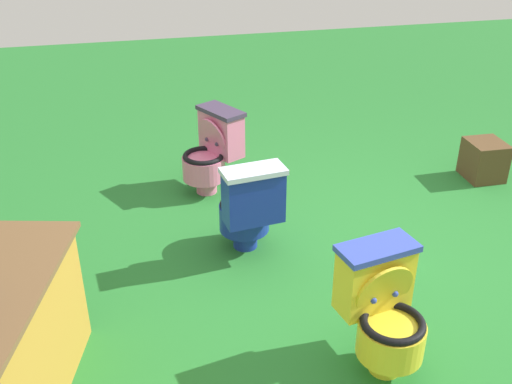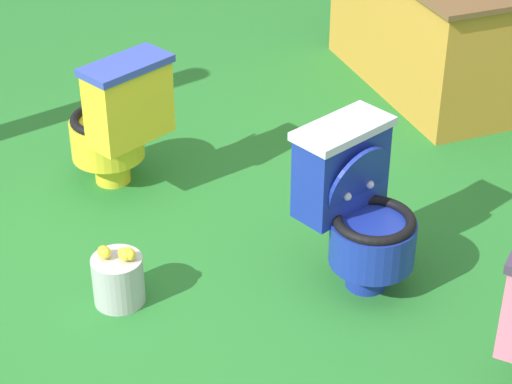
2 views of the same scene
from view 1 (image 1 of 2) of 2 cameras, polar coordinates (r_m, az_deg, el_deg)
name	(u,v)px [view 1 (image 1 of 2)]	position (r m, az deg, el deg)	size (l,w,h in m)	color
ground	(363,265)	(4.37, 10.22, -6.91)	(14.00, 14.00, 0.00)	#26752D
toilet_yellow	(383,309)	(3.40, 12.03, -10.89)	(0.56, 0.49, 0.73)	yellow
toilet_pink	(212,151)	(5.16, -4.22, 3.96)	(0.59, 0.62, 0.73)	pink
toilet_blue	(248,207)	(4.27, -0.73, -1.45)	(0.54, 0.46, 0.73)	#192D9E
small_crate	(484,160)	(5.82, 20.92, 2.88)	(0.32, 0.35, 0.35)	brown
lemon_bucket	(392,255)	(4.31, 12.81, -5.87)	(0.22, 0.22, 0.28)	#B7B7BF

